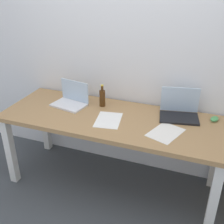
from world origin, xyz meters
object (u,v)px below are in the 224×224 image
Objects in this scene: laptop_left at (71,100)px; computer_mouse at (214,119)px; laptop_right at (179,111)px; desk at (112,126)px; beer_bottle at (102,98)px.

computer_mouse is (1.31, 0.14, -0.03)m from laptop_left.
desk is at bearing -158.81° from laptop_right.
beer_bottle is at bearing 132.16° from desk.
desk is 0.89m from computer_mouse.
laptop_left is at bearing -154.40° from computer_mouse.
desk is at bearing -12.76° from laptop_left.
beer_bottle is 2.14× the size of computer_mouse.
laptop_right is at bearing 6.18° from laptop_left.
laptop_left is (-0.46, 0.10, 0.14)m from desk.
computer_mouse is at bearing 16.03° from desk.
laptop_left is at bearing 167.24° from desk.
laptop_right is at bearing 21.19° from desk.
beer_bottle is (0.30, 0.08, 0.04)m from laptop_left.
beer_bottle reaches higher than desk.
computer_mouse is (0.85, 0.25, 0.11)m from desk.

